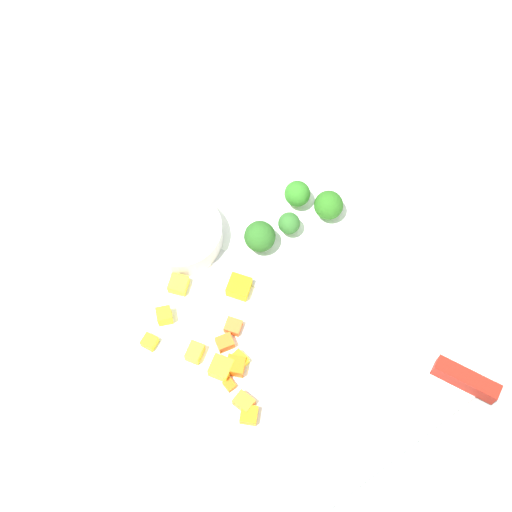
# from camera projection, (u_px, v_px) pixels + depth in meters

# --- Properties ---
(ground_plane) EXTENTS (4.00, 4.00, 0.00)m
(ground_plane) POSITION_uv_depth(u_px,v_px,m) (256.00, 264.00, 0.81)
(ground_plane) COLOR gray
(cutting_board) EXTENTS (0.50, 0.36, 0.01)m
(cutting_board) POSITION_uv_depth(u_px,v_px,m) (256.00, 262.00, 0.80)
(cutting_board) COLOR white
(cutting_board) RESTS_ON ground_plane
(prep_bowl) EXTENTS (0.09, 0.09, 0.03)m
(prep_bowl) POSITION_uv_depth(u_px,v_px,m) (180.00, 234.00, 0.79)
(prep_bowl) COLOR white
(prep_bowl) RESTS_ON cutting_board
(chef_knife) EXTENTS (0.33, 0.17, 0.02)m
(chef_knife) POSITION_uv_depth(u_px,v_px,m) (395.00, 345.00, 0.75)
(chef_knife) COLOR silver
(chef_knife) RESTS_ON cutting_board
(carrot_dice_0) EXTENTS (0.02, 0.02, 0.01)m
(carrot_dice_0) POSITION_uv_depth(u_px,v_px,m) (233.00, 326.00, 0.76)
(carrot_dice_0) COLOR orange
(carrot_dice_0) RESTS_ON cutting_board
(carrot_dice_1) EXTENTS (0.02, 0.02, 0.01)m
(carrot_dice_1) POSITION_uv_depth(u_px,v_px,m) (221.00, 364.00, 0.74)
(carrot_dice_1) COLOR orange
(carrot_dice_1) RESTS_ON cutting_board
(carrot_dice_2) EXTENTS (0.02, 0.02, 0.01)m
(carrot_dice_2) POSITION_uv_depth(u_px,v_px,m) (225.00, 343.00, 0.75)
(carrot_dice_2) COLOR orange
(carrot_dice_2) RESTS_ON cutting_board
(carrot_dice_3) EXTENTS (0.02, 0.02, 0.01)m
(carrot_dice_3) POSITION_uv_depth(u_px,v_px,m) (249.00, 415.00, 0.72)
(carrot_dice_3) COLOR orange
(carrot_dice_3) RESTS_ON cutting_board
(carrot_dice_4) EXTENTS (0.03, 0.03, 0.02)m
(carrot_dice_4) POSITION_uv_depth(u_px,v_px,m) (236.00, 366.00, 0.74)
(carrot_dice_4) COLOR orange
(carrot_dice_4) RESTS_ON cutting_board
(carrot_dice_5) EXTENTS (0.01, 0.01, 0.01)m
(carrot_dice_5) POSITION_uv_depth(u_px,v_px,m) (229.00, 385.00, 0.73)
(carrot_dice_5) COLOR orange
(carrot_dice_5) RESTS_ON cutting_board
(carrot_dice_6) EXTENTS (0.02, 0.02, 0.01)m
(carrot_dice_6) POSITION_uv_depth(u_px,v_px,m) (244.00, 402.00, 0.72)
(carrot_dice_6) COLOR orange
(carrot_dice_6) RESTS_ON cutting_board
(pepper_dice_0) EXTENTS (0.02, 0.02, 0.01)m
(pepper_dice_0) POSITION_uv_depth(u_px,v_px,m) (239.00, 360.00, 0.74)
(pepper_dice_0) COLOR yellow
(pepper_dice_0) RESTS_ON cutting_board
(pepper_dice_1) EXTENTS (0.03, 0.03, 0.02)m
(pepper_dice_1) POSITION_uv_depth(u_px,v_px,m) (221.00, 368.00, 0.74)
(pepper_dice_1) COLOR yellow
(pepper_dice_1) RESTS_ON cutting_board
(pepper_dice_2) EXTENTS (0.02, 0.02, 0.01)m
(pepper_dice_2) POSITION_uv_depth(u_px,v_px,m) (150.00, 342.00, 0.75)
(pepper_dice_2) COLOR yellow
(pepper_dice_2) RESTS_ON cutting_board
(pepper_dice_3) EXTENTS (0.02, 0.02, 0.02)m
(pepper_dice_3) POSITION_uv_depth(u_px,v_px,m) (195.00, 352.00, 0.74)
(pepper_dice_3) COLOR yellow
(pepper_dice_3) RESTS_ON cutting_board
(pepper_dice_4) EXTENTS (0.03, 0.03, 0.01)m
(pepper_dice_4) POSITION_uv_depth(u_px,v_px,m) (179.00, 285.00, 0.78)
(pepper_dice_4) COLOR yellow
(pepper_dice_4) RESTS_ON cutting_board
(pepper_dice_5) EXTENTS (0.03, 0.03, 0.02)m
(pepper_dice_5) POSITION_uv_depth(u_px,v_px,m) (239.00, 287.00, 0.77)
(pepper_dice_5) COLOR yellow
(pepper_dice_5) RESTS_ON cutting_board
(pepper_dice_6) EXTENTS (0.02, 0.02, 0.02)m
(pepper_dice_6) POSITION_uv_depth(u_px,v_px,m) (165.00, 316.00, 0.76)
(pepper_dice_6) COLOR yellow
(pepper_dice_6) RESTS_ON cutting_board
(broccoli_floret_0) EXTENTS (0.02, 0.02, 0.03)m
(broccoli_floret_0) POSITION_uv_depth(u_px,v_px,m) (289.00, 224.00, 0.79)
(broccoli_floret_0) COLOR #92B268
(broccoli_floret_0) RESTS_ON cutting_board
(broccoli_floret_1) EXTENTS (0.03, 0.03, 0.04)m
(broccoli_floret_1) POSITION_uv_depth(u_px,v_px,m) (328.00, 205.00, 0.80)
(broccoli_floret_1) COLOR #85AB56
(broccoli_floret_1) RESTS_ON cutting_board
(broccoli_floret_2) EXTENTS (0.03, 0.03, 0.04)m
(broccoli_floret_2) POSITION_uv_depth(u_px,v_px,m) (260.00, 237.00, 0.78)
(broccoli_floret_2) COLOR #96AD59
(broccoli_floret_2) RESTS_ON cutting_board
(broccoli_floret_3) EXTENTS (0.03, 0.03, 0.04)m
(broccoli_floret_3) POSITION_uv_depth(u_px,v_px,m) (297.00, 194.00, 0.81)
(broccoli_floret_3) COLOR #96B059
(broccoli_floret_3) RESTS_ON cutting_board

